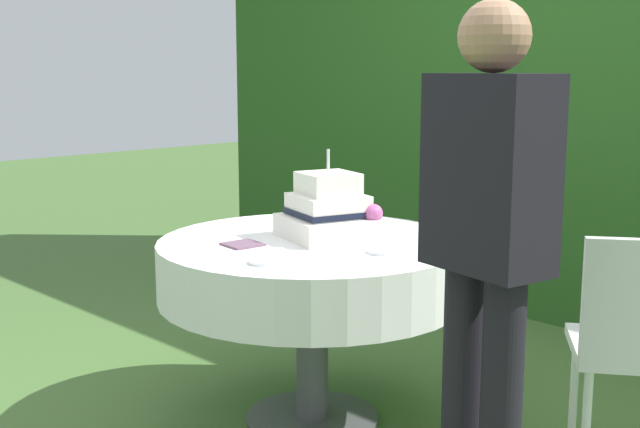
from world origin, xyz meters
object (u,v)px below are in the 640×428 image
Objects in this scene: cake_table at (312,270)px; serving_plate_far at (265,262)px; napkin_stack at (243,244)px; serving_plate_near at (383,251)px; standing_person at (487,242)px; wedding_cake at (329,212)px; garden_chair at (638,337)px.

serving_plate_far is (0.16, -0.38, 0.13)m from cake_table.
serving_plate_far reaches higher than napkin_stack.
standing_person reaches higher than serving_plate_near.
napkin_stack is (-0.13, -0.33, -0.10)m from wedding_cake.
wedding_cake is 0.34m from serving_plate_near.
wedding_cake is 1.01m from standing_person.
napkin_stack reaches higher than cake_table.
serving_plate_near is 0.14× the size of garden_chair.
wedding_cake is at bearing 78.13° from cake_table.
serving_plate_near is at bearing 4.97° from cake_table.
serving_plate_far is (-0.18, -0.41, 0.00)m from serving_plate_near.
cake_table is at bearing -175.03° from serving_plate_near.
cake_table is 9.66× the size of serving_plate_near.
wedding_cake is at bearing 160.47° from standing_person.
garden_chair is at bearing 73.42° from standing_person.
standing_person is (-0.19, -0.63, 0.39)m from garden_chair.
garden_chair is at bearing 26.24° from napkin_stack.
wedding_cake is 3.23× the size of napkin_stack.
serving_plate_far is at bearing -25.27° from napkin_stack.
wedding_cake is 0.47× the size of garden_chair.
wedding_cake is at bearing -165.43° from garden_chair.
wedding_cake is at bearing 67.88° from napkin_stack.
garden_chair is at bearing 17.96° from cake_table.
serving_plate_near is 0.97× the size of napkin_stack.
serving_plate_far is 0.13× the size of garden_chair.
standing_person is at bearing 8.77° from serving_plate_far.
garden_chair reaches higher than serving_plate_near.
cake_table is at bearing 112.25° from serving_plate_far.
standing_person is (1.08, -0.01, 0.17)m from napkin_stack.
napkin_stack is 0.08× the size of standing_person.
serving_plate_near is at bearing 66.13° from serving_plate_far.
wedding_cake is at bearing 171.36° from serving_plate_near.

